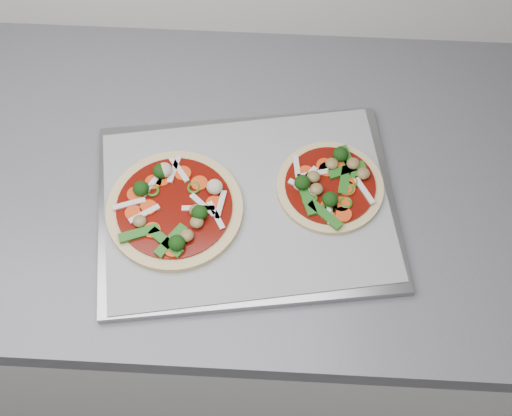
{
  "coord_description": "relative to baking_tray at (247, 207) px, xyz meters",
  "views": [
    {
      "loc": [
        -0.46,
        0.72,
        1.82
      ],
      "look_at": [
        -0.49,
        1.23,
        0.93
      ],
      "focal_mm": 50.0,
      "sensor_mm": 36.0,
      "label": 1
    }
  ],
  "objects": [
    {
      "name": "parchment",
      "position": [
        0.0,
        0.0,
        0.01
      ],
      "size": [
        0.46,
        0.37,
        0.0
      ],
      "primitive_type": "cube",
      "rotation": [
        0.0,
        0.0,
        0.18
      ],
      "color": "#95959B",
      "rests_on": "baking_tray"
    },
    {
      "name": "base_cabinet",
      "position": [
        0.51,
        0.06,
        -0.48
      ],
      "size": [
        3.6,
        0.6,
        0.86
      ],
      "primitive_type": "cube",
      "color": "silver",
      "rests_on": "ground"
    },
    {
      "name": "baking_tray",
      "position": [
        0.0,
        0.0,
        0.0
      ],
      "size": [
        0.48,
        0.38,
        0.01
      ],
      "primitive_type": "cube",
      "rotation": [
        0.0,
        0.0,
        0.15
      ],
      "color": "gray",
      "rests_on": "countertop"
    },
    {
      "name": "pizza_left",
      "position": [
        -0.1,
        -0.02,
        0.02
      ],
      "size": [
        0.24,
        0.24,
        0.03
      ],
      "rotation": [
        0.0,
        0.0,
        0.22
      ],
      "color": "#D8C27E",
      "rests_on": "parchment"
    },
    {
      "name": "pizza_right",
      "position": [
        0.12,
        0.03,
        0.02
      ],
      "size": [
        0.18,
        0.18,
        0.03
      ],
      "rotation": [
        0.0,
        0.0,
        -0.14
      ],
      "color": "#D8C27E",
      "rests_on": "parchment"
    }
  ]
}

